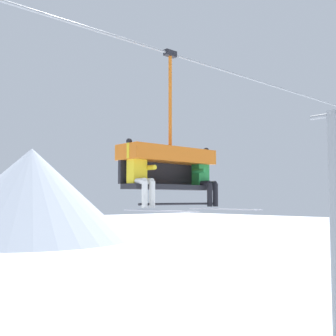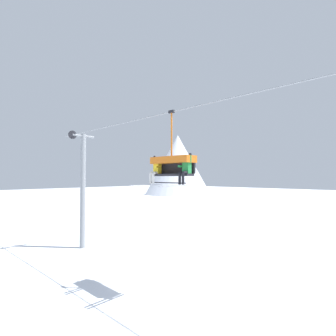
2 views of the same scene
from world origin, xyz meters
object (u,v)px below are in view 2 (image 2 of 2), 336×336
at_px(chairlift_chair, 173,163).
at_px(skier_yellow, 155,170).
at_px(lift_tower_near, 83,187).
at_px(skier_green, 185,169).

height_order(chairlift_chair, skier_yellow, chairlift_chair).
height_order(lift_tower_near, chairlift_chair, lift_tower_near).
height_order(lift_tower_near, skier_yellow, lift_tower_near).
relative_size(lift_tower_near, chairlift_chair, 2.53).
bearing_deg(skier_green, chairlift_chair, 166.10).
distance_m(lift_tower_near, skier_yellow, 8.36).
bearing_deg(lift_tower_near, skier_yellow, -6.39).
bearing_deg(chairlift_chair, skier_yellow, -166.10).
xyz_separation_m(lift_tower_near, skier_green, (9.97, -0.92, 1.04)).
relative_size(lift_tower_near, skier_green, 4.70).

